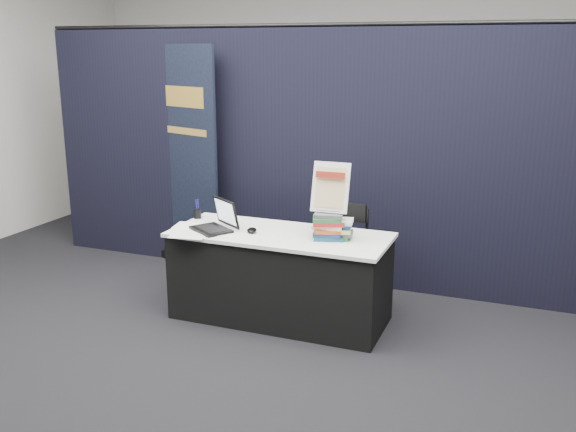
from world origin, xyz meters
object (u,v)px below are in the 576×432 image
(info_sign, at_px, (330,188))
(pullup_banner, at_px, (186,171))
(laptop, at_px, (214,222))
(book_stack_short, at_px, (338,229))
(book_stack_tall, at_px, (329,226))
(stacking_chair, at_px, (339,253))
(display_table, at_px, (280,276))

(info_sign, height_order, pullup_banner, pullup_banner)
(laptop, bearing_deg, book_stack_short, 40.32)
(pullup_banner, bearing_deg, book_stack_tall, -8.57)
(book_stack_tall, bearing_deg, laptop, -174.88)
(pullup_banner, bearing_deg, book_stack_short, -6.82)
(book_stack_short, xyz_separation_m, info_sign, (-0.06, -0.01, 0.33))
(pullup_banner, bearing_deg, stacking_chair, 1.63)
(laptop, xyz_separation_m, stacking_chair, (0.95, 0.48, -0.30))
(display_table, relative_size, laptop, 4.14)
(display_table, height_order, book_stack_short, book_stack_short)
(laptop, bearing_deg, display_table, 43.77)
(book_stack_short, bearing_deg, stacking_chair, 104.64)
(info_sign, bearing_deg, pullup_banner, 152.21)
(book_stack_tall, distance_m, book_stack_short, 0.08)
(book_stack_tall, bearing_deg, info_sign, 90.00)
(book_stack_short, relative_size, info_sign, 0.61)
(display_table, relative_size, book_stack_tall, 6.87)
(book_stack_tall, xyz_separation_m, book_stack_short, (0.06, 0.04, -0.03))
(book_stack_tall, bearing_deg, stacking_chair, 94.35)
(info_sign, xyz_separation_m, pullup_banner, (-1.85, 0.93, -0.16))
(display_table, height_order, info_sign, info_sign)
(info_sign, relative_size, pullup_banner, 0.18)
(book_stack_tall, bearing_deg, pullup_banner, 152.51)
(stacking_chair, bearing_deg, display_table, -125.71)
(book_stack_short, height_order, stacking_chair, stacking_chair)
(book_stack_tall, distance_m, info_sign, 0.30)
(laptop, xyz_separation_m, pullup_banner, (-0.87, 1.05, 0.19))
(display_table, distance_m, book_stack_tall, 0.64)
(book_stack_tall, height_order, info_sign, info_sign)
(stacking_chair, bearing_deg, book_stack_short, -65.21)
(display_table, xyz_separation_m, info_sign, (0.42, 0.02, 0.78))
(display_table, distance_m, book_stack_short, 0.66)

